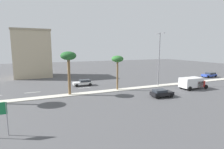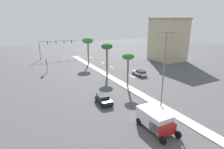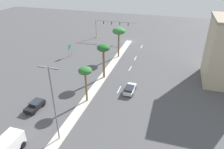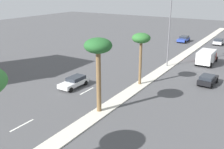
% 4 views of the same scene
% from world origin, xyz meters
% --- Properties ---
extents(ground_plane, '(160.00, 160.00, 0.00)m').
position_xyz_m(ground_plane, '(0.00, 37.26, 0.00)').
color(ground_plane, '#4C4C4F').
extents(median_curb, '(1.80, 95.81, 0.12)m').
position_xyz_m(median_curb, '(0.00, 47.91, 0.06)').
color(median_curb, beige).
rests_on(median_curb, ground).
extents(lane_stripe_trailing, '(0.20, 2.80, 0.01)m').
position_xyz_m(lane_stripe_trailing, '(-4.89, 4.00, 0.01)').
color(lane_stripe_trailing, silver).
rests_on(lane_stripe_trailing, ground).
extents(lane_stripe_mid, '(0.20, 2.80, 0.01)m').
position_xyz_m(lane_stripe_mid, '(-4.89, 13.65, 0.01)').
color(lane_stripe_mid, silver).
rests_on(lane_stripe_mid, ground).
extents(lane_stripe_left, '(0.20, 2.80, 0.01)m').
position_xyz_m(lane_stripe_left, '(-4.89, 20.14, 0.01)').
color(lane_stripe_left, silver).
rests_on(lane_stripe_left, ground).
extents(lane_stripe_far, '(0.20, 2.80, 0.01)m').
position_xyz_m(lane_stripe_far, '(-4.89, 30.45, 0.01)').
color(lane_stripe_far, silver).
rests_on(lane_stripe_far, ground).
extents(traffic_signal_gantry, '(14.29, 0.53, 6.33)m').
position_xyz_m(traffic_signal_gantry, '(8.05, -0.58, 4.22)').
color(traffic_signal_gantry, gray).
rests_on(traffic_signal_gantry, ground).
extents(directional_road_sign, '(0.10, 1.52, 3.41)m').
position_xyz_m(directional_road_sign, '(12.73, 17.53, 2.46)').
color(directional_road_sign, gray).
rests_on(directional_road_sign, ground).
extents(commercial_building, '(9.15, 10.29, 13.80)m').
position_xyz_m(commercial_building, '(-25.73, 20.29, 6.92)').
color(commercial_building, tan).
rests_on(commercial_building, ground).
extents(palm_tree_mid, '(3.39, 3.39, 8.12)m').
position_xyz_m(palm_tree_mid, '(-0.15, 13.85, 7.11)').
color(palm_tree_mid, brown).
rests_on(palm_tree_mid, median_curb).
extents(palm_tree_far, '(2.80, 2.80, 7.81)m').
position_xyz_m(palm_tree_far, '(-0.24, 26.44, 6.72)').
color(palm_tree_far, brown).
rests_on(palm_tree_far, median_curb).
extents(palm_tree_left, '(2.40, 2.40, 6.91)m').
position_xyz_m(palm_tree_left, '(-0.20, 36.07, 6.06)').
color(palm_tree_left, brown).
rests_on(palm_tree_left, median_curb).
extents(street_lamp_rear, '(2.90, 0.24, 11.70)m').
position_xyz_m(street_lamp_rear, '(-0.13, 46.24, 6.84)').
color(street_lamp_rear, slate).
rests_on(street_lamp_rear, median_curb).
extents(sedan_white_outboard, '(1.94, 4.36, 1.34)m').
position_xyz_m(sedan_white_outboard, '(-7.17, 30.72, 0.72)').
color(sedan_white_outboard, silver).
rests_on(sedan_white_outboard, ground).
extents(sedan_black_inboard, '(2.14, 3.97, 1.36)m').
position_xyz_m(sedan_black_inboard, '(7.60, 40.95, 0.74)').
color(sedan_black_inboard, black).
rests_on(sedan_black_inboard, ground).
extents(box_truck, '(2.65, 5.81, 2.40)m').
position_xyz_m(box_truck, '(5.08, 51.00, 1.32)').
color(box_truck, '#B21E19').
rests_on(box_truck, ground).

